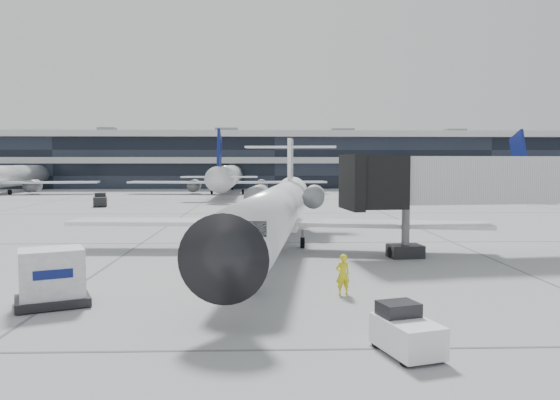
{
  "coord_description": "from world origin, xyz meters",
  "views": [
    {
      "loc": [
        -2.23,
        -34.69,
        5.18
      ],
      "look_at": [
        -1.09,
        2.18,
        2.6
      ],
      "focal_mm": 35.0,
      "sensor_mm": 36.0,
      "label": 1
    }
  ],
  "objects_px": {
    "regional_jet": "(276,210)",
    "baggage_tug": "(406,332)",
    "ramp_worker": "(343,274)",
    "jet_bridge": "(517,181)",
    "cargo_uld": "(52,278)"
  },
  "relations": [
    {
      "from": "baggage_tug",
      "to": "jet_bridge",
      "type": "bearing_deg",
      "value": 39.67
    },
    {
      "from": "regional_jet",
      "to": "baggage_tug",
      "type": "bearing_deg",
      "value": -72.84
    },
    {
      "from": "regional_jet",
      "to": "baggage_tug",
      "type": "relative_size",
      "value": 13.11
    },
    {
      "from": "regional_jet",
      "to": "baggage_tug",
      "type": "distance_m",
      "value": 17.61
    },
    {
      "from": "baggage_tug",
      "to": "ramp_worker",
      "type": "bearing_deg",
      "value": 79.71
    },
    {
      "from": "baggage_tug",
      "to": "cargo_uld",
      "type": "xyz_separation_m",
      "value": [
        -11.46,
        5.24,
        0.43
      ]
    },
    {
      "from": "jet_bridge",
      "to": "ramp_worker",
      "type": "distance_m",
      "value": 14.56
    },
    {
      "from": "ramp_worker",
      "to": "baggage_tug",
      "type": "distance_m",
      "value": 6.59
    },
    {
      "from": "regional_jet",
      "to": "ramp_worker",
      "type": "xyz_separation_m",
      "value": [
        2.37,
        -10.69,
        -1.6
      ]
    },
    {
      "from": "ramp_worker",
      "to": "cargo_uld",
      "type": "bearing_deg",
      "value": -8.6
    },
    {
      "from": "regional_jet",
      "to": "jet_bridge",
      "type": "bearing_deg",
      "value": -0.58
    },
    {
      "from": "regional_jet",
      "to": "ramp_worker",
      "type": "distance_m",
      "value": 11.07
    },
    {
      "from": "ramp_worker",
      "to": "cargo_uld",
      "type": "relative_size",
      "value": 0.53
    },
    {
      "from": "cargo_uld",
      "to": "regional_jet",
      "type": "bearing_deg",
      "value": 31.05
    },
    {
      "from": "jet_bridge",
      "to": "baggage_tug",
      "type": "distance_m",
      "value": 18.9
    }
  ]
}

